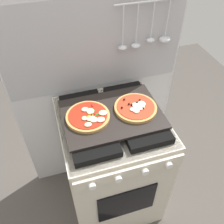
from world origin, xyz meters
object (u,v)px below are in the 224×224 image
(stove, at_px, (112,163))
(pizza_left, at_px, (88,116))
(pizza_right, at_px, (136,108))
(baking_tray, at_px, (112,114))

(stove, distance_m, pizza_left, 0.50)
(pizza_right, bearing_deg, pizza_left, 177.87)
(pizza_left, bearing_deg, baking_tray, -1.41)
(stove, relative_size, baking_tray, 1.67)
(baking_tray, height_order, pizza_right, pizza_right)
(stove, height_order, baking_tray, baking_tray)
(stove, distance_m, pizza_right, 0.50)
(pizza_left, xyz_separation_m, pizza_right, (0.27, -0.01, -0.00))
(baking_tray, bearing_deg, pizza_left, 178.59)
(pizza_right, bearing_deg, baking_tray, 177.17)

